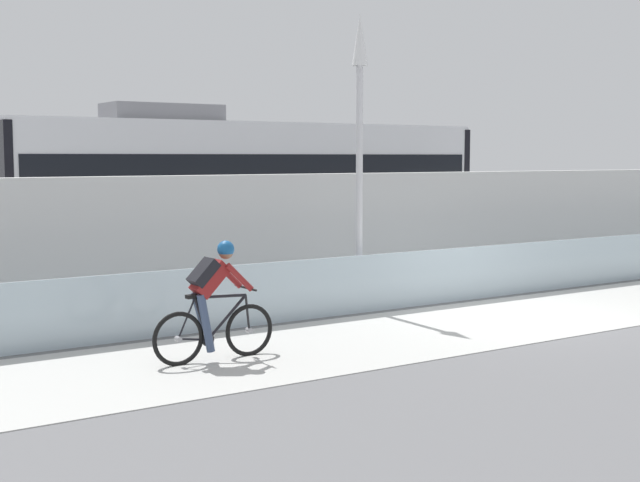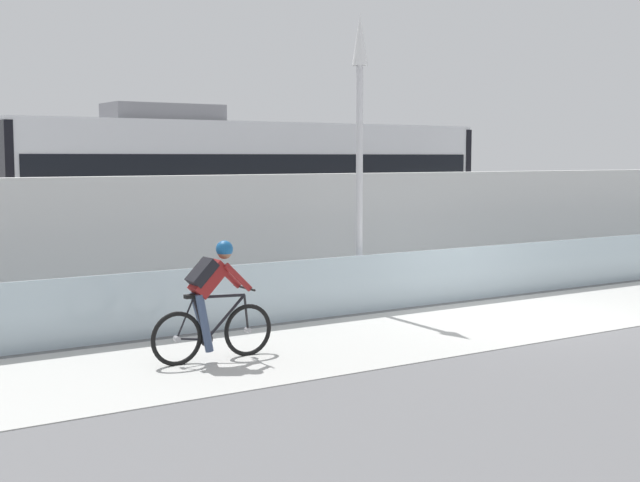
# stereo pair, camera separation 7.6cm
# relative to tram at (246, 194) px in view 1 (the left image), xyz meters

# --- Properties ---
(ground_plane) EXTENTS (200.00, 200.00, 0.00)m
(ground_plane) POSITION_rel_tram_xyz_m (1.60, -6.85, -1.89)
(ground_plane) COLOR slate
(bike_path_deck) EXTENTS (32.00, 3.20, 0.01)m
(bike_path_deck) POSITION_rel_tram_xyz_m (1.60, -6.85, -1.89)
(bike_path_deck) COLOR beige
(bike_path_deck) RESTS_ON ground
(glass_parapet) EXTENTS (32.00, 0.05, 1.01)m
(glass_parapet) POSITION_rel_tram_xyz_m (1.60, -5.00, -1.39)
(glass_parapet) COLOR silver
(glass_parapet) RESTS_ON ground
(concrete_barrier_wall) EXTENTS (32.00, 0.36, 2.39)m
(concrete_barrier_wall) POSITION_rel_tram_xyz_m (1.60, -3.20, -0.70)
(concrete_barrier_wall) COLOR silver
(concrete_barrier_wall) RESTS_ON ground
(tram_rail_near) EXTENTS (32.00, 0.08, 0.01)m
(tram_rail_near) POSITION_rel_tram_xyz_m (1.60, -0.72, -1.89)
(tram_rail_near) COLOR #595654
(tram_rail_near) RESTS_ON ground
(tram_rail_far) EXTENTS (32.00, 0.08, 0.01)m
(tram_rail_far) POSITION_rel_tram_xyz_m (1.60, 0.72, -1.89)
(tram_rail_far) COLOR #595654
(tram_rail_far) RESTS_ON ground
(tram) EXTENTS (11.06, 2.54, 3.81)m
(tram) POSITION_rel_tram_xyz_m (0.00, 0.00, 0.00)
(tram) COLOR silver
(tram) RESTS_ON ground
(cyclist_on_bike) EXTENTS (1.77, 0.58, 1.61)m
(cyclist_on_bike) POSITION_rel_tram_xyz_m (-4.24, -6.85, -1.09)
(cyclist_on_bike) COLOR black
(cyclist_on_bike) RESTS_ON ground
(lamp_post_antenna) EXTENTS (0.28, 0.28, 5.20)m
(lamp_post_antenna) POSITION_rel_tram_xyz_m (-0.30, -4.70, 1.40)
(lamp_post_antenna) COLOR gray
(lamp_post_antenna) RESTS_ON ground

